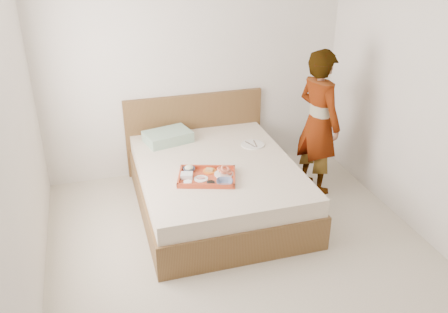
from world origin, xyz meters
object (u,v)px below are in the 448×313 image
object	(u,v)px
tray	(207,176)
bed	(217,186)
dinner_plate	(253,145)
person	(318,123)

from	to	relation	value
tray	bed	bearing A→B (deg)	75.83
dinner_plate	tray	bearing A→B (deg)	-138.64
bed	tray	size ratio (longest dim) A/B	3.69
dinner_plate	person	bearing A→B (deg)	-17.87
tray	person	distance (m)	1.42
tray	dinner_plate	xyz separation A→B (m)	(0.68, 0.60, -0.02)
person	dinner_plate	bearing A→B (deg)	56.54
person	tray	bearing A→B (deg)	90.23
tray	dinner_plate	world-z (taller)	tray
bed	dinner_plate	world-z (taller)	dinner_plate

